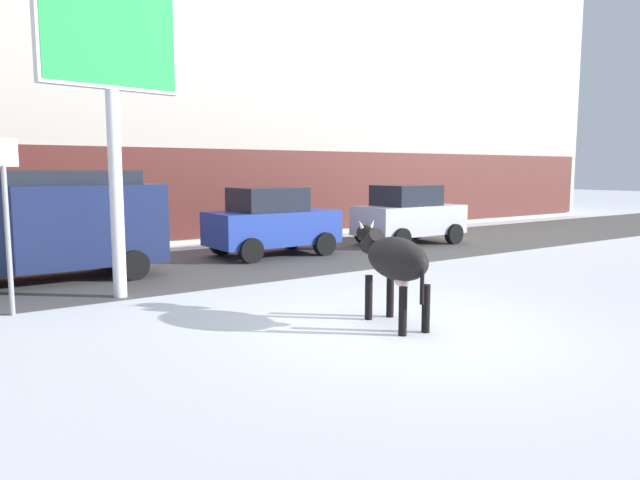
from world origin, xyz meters
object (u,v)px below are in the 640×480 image
(street_sign, at_px, (6,212))
(car_silver_hatchback, at_px, (409,215))
(cow_black, at_px, (394,260))
(car_blue_hatchback, at_px, (271,222))
(billboard, at_px, (111,56))
(car_navy_van, at_px, (47,222))

(street_sign, bearing_deg, car_silver_hatchback, 14.99)
(cow_black, xyz_separation_m, car_blue_hatchback, (2.04, 7.27, -0.07))
(billboard, bearing_deg, street_sign, -168.15)
(street_sign, bearing_deg, car_navy_van, 69.82)
(car_blue_hatchback, bearing_deg, car_silver_hatchback, -3.40)
(car_navy_van, bearing_deg, street_sign, -110.18)
(car_blue_hatchback, relative_size, street_sign, 1.25)
(cow_black, height_order, car_silver_hatchback, car_silver_hatchback)
(car_blue_hatchback, relative_size, car_silver_hatchback, 1.00)
(car_navy_van, bearing_deg, cow_black, -61.61)
(billboard, height_order, car_blue_hatchback, billboard)
(cow_black, relative_size, street_sign, 0.69)
(car_navy_van, relative_size, car_blue_hatchback, 1.31)
(cow_black, relative_size, car_silver_hatchback, 0.55)
(cow_black, relative_size, car_blue_hatchback, 0.55)
(car_navy_van, height_order, street_sign, street_sign)
(car_silver_hatchback, height_order, street_sign, street_sign)
(cow_black, distance_m, car_silver_hatchback, 9.77)
(car_silver_hatchback, bearing_deg, billboard, -164.43)
(street_sign, bearing_deg, car_blue_hatchback, 26.64)
(car_blue_hatchback, xyz_separation_m, street_sign, (-6.73, -3.37, 0.74))
(billboard, distance_m, car_blue_hatchback, 6.67)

